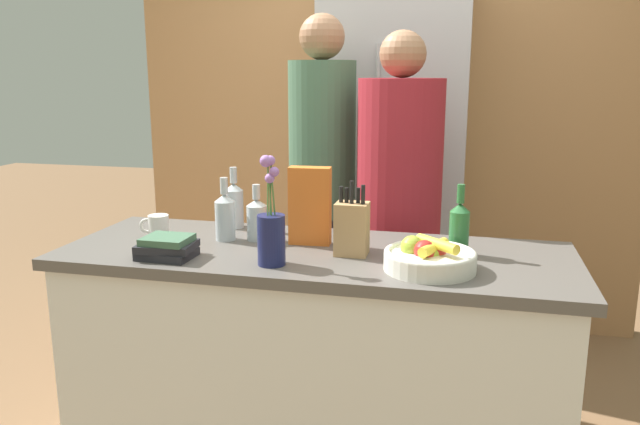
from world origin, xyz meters
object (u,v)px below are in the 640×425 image
coffee_mug (158,226)px  bottle_oil (234,204)px  fruit_bowl (429,257)px  knife_block (352,228)px  bottle_vinegar (257,218)px  person_in_blue (399,206)px  bottle_wine (225,216)px  flower_vase (271,232)px  cereal_box (310,206)px  person_at_sink (322,181)px  bottle_water (459,228)px  book_stack (167,247)px  refrigerator (394,167)px

coffee_mug → bottle_oil: bearing=41.7°
fruit_bowl → bottle_oil: bearing=154.5°
coffee_mug → knife_block: bearing=-4.6°
bottle_vinegar → person_in_blue: person_in_blue is taller
bottle_wine → flower_vase: bearing=-44.1°
cereal_box → bottle_oil: size_ratio=1.15×
bottle_wine → cereal_box: bearing=3.7°
bottle_vinegar → flower_vase: bearing=-62.4°
fruit_bowl → person_at_sink: 1.06m
cereal_box → bottle_oil: bearing=154.9°
bottle_vinegar → bottle_water: bearing=-2.1°
cereal_box → book_stack: size_ratio=1.45×
fruit_bowl → coffee_mug: (-1.04, 0.18, -0.00)m
refrigerator → person_in_blue: size_ratio=1.19×
fruit_bowl → refrigerator: bearing=101.0°
bottle_oil → bottle_water: size_ratio=1.00×
person_at_sink → bottle_oil: bearing=-90.2°
knife_block → bottle_water: knife_block is taller
coffee_mug → bottle_oil: bottle_oil is taller
flower_vase → book_stack: flower_vase is taller
bottle_water → person_at_sink: 0.95m
bottle_oil → bottle_water: bearing=-12.1°
bottle_oil → person_in_blue: bearing=29.6°
fruit_bowl → bottle_wine: 0.80m
book_stack → fruit_bowl: bearing=4.5°
bottle_oil → person_in_blue: size_ratio=0.15×
bottle_oil → bottle_water: (0.90, -0.19, 0.00)m
flower_vase → coffee_mug: (-0.53, 0.24, -0.07)m
coffee_mug → bottle_wine: (0.27, 0.02, 0.05)m
bottle_vinegar → person_in_blue: (0.47, 0.52, -0.04)m
fruit_bowl → bottle_vinegar: size_ratio=1.38×
cereal_box → bottle_vinegar: cereal_box is taller
book_stack → refrigerator: bearing=69.2°
knife_block → coffee_mug: knife_block is taller
fruit_bowl → bottle_wine: size_ratio=1.23×
fruit_bowl → coffee_mug: fruit_bowl is taller
knife_block → bottle_vinegar: size_ratio=1.23×
knife_block → person_at_sink: person_at_sink is taller
refrigerator → bottle_water: 1.34m
cereal_box → bottle_oil: cereal_box is taller
knife_block → bottle_wine: 0.51m
refrigerator → flower_vase: size_ratio=5.53×
refrigerator → person_at_sink: 0.65m
flower_vase → bottle_oil: 0.54m
fruit_bowl → flower_vase: 0.52m
cereal_box → person_in_blue: bearing=63.1°
bottle_wine → person_at_sink: size_ratio=0.13×
cereal_box → bottle_water: (0.53, -0.02, -0.04)m
book_stack → bottle_wine: 0.29m
coffee_mug → person_in_blue: (0.86, 0.56, 0.00)m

